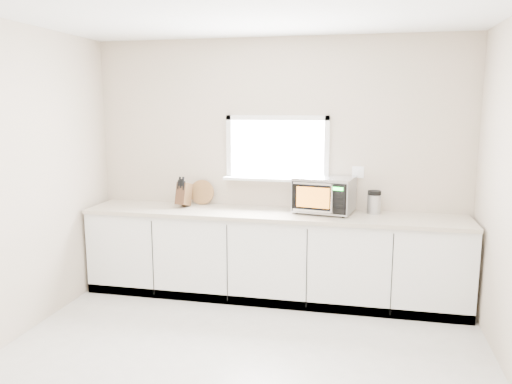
# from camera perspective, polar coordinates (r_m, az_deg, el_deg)

# --- Properties ---
(ground) EXTENTS (4.00, 4.00, 0.00)m
(ground) POSITION_cam_1_polar(r_m,az_deg,el_deg) (3.91, -3.05, -20.97)
(ground) COLOR beige
(ground) RESTS_ON ground
(back_wall) EXTENTS (4.00, 0.17, 2.70)m
(back_wall) POSITION_cam_1_polar(r_m,az_deg,el_deg) (5.35, 2.44, 3.00)
(back_wall) COLOR #B8AB92
(back_wall) RESTS_ON ground
(cabinets) EXTENTS (3.92, 0.60, 0.88)m
(cabinets) POSITION_cam_1_polar(r_m,az_deg,el_deg) (5.25, 1.81, -7.43)
(cabinets) COLOR white
(cabinets) RESTS_ON ground
(countertop) EXTENTS (3.92, 0.64, 0.04)m
(countertop) POSITION_cam_1_polar(r_m,az_deg,el_deg) (5.13, 1.82, -2.55)
(countertop) COLOR beige
(countertop) RESTS_ON cabinets
(microwave) EXTENTS (0.64, 0.54, 0.37)m
(microwave) POSITION_cam_1_polar(r_m,az_deg,el_deg) (5.13, 7.82, -0.21)
(microwave) COLOR black
(microwave) RESTS_ON countertop
(knife_block) EXTENTS (0.14, 0.24, 0.34)m
(knife_block) POSITION_cam_1_polar(r_m,az_deg,el_deg) (5.43, -8.26, -0.19)
(knife_block) COLOR #4E341C
(knife_block) RESTS_ON countertop
(cutting_board) EXTENTS (0.27, 0.07, 0.27)m
(cutting_board) POSITION_cam_1_polar(r_m,az_deg,el_deg) (5.54, -6.20, -0.02)
(cutting_board) COLOR olive
(cutting_board) RESTS_ON countertop
(coffee_grinder) EXTENTS (0.16, 0.16, 0.24)m
(coffee_grinder) POSITION_cam_1_polar(r_m,az_deg,el_deg) (5.18, 13.35, -1.13)
(coffee_grinder) COLOR #ABAEB3
(coffee_grinder) RESTS_ON countertop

